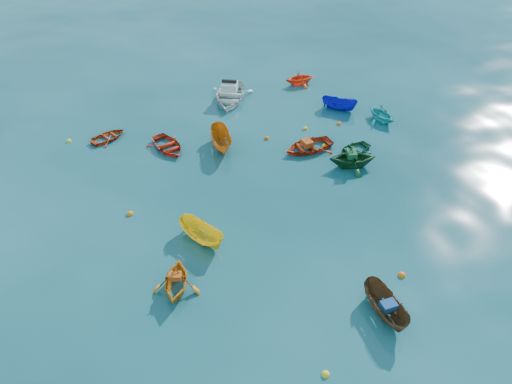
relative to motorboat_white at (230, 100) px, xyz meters
name	(u,v)px	position (x,y,z in m)	size (l,w,h in m)	color
ground	(296,254)	(-3.04, -16.85, 0.00)	(160.00, 160.00, 0.00)	#093742
sampan_brown_mid	(384,314)	(-1.15, -21.84, 0.00)	(1.16, 3.09, 1.20)	#51351D
dinghy_orange_w	(177,289)	(-9.25, -16.66, 0.00)	(2.30, 2.67, 1.40)	#C97212
sampan_yellow_mid	(203,241)	(-7.07, -14.03, 0.00)	(1.16, 3.07, 1.19)	yellow
dinghy_green_e	(353,152)	(4.73, -10.06, 0.00)	(1.81, 2.53, 0.52)	#135126
dinghy_cyan_se	(381,120)	(8.79, -7.36, 0.00)	(2.07, 2.41, 1.27)	#1BA4A9
dinghy_red_nw	(109,139)	(-9.64, -1.92, 0.00)	(1.78, 2.49, 0.52)	#B2330E
sampan_orange_n	(222,147)	(-2.95, -6.05, 0.00)	(1.27, 3.36, 1.30)	#C46812
dinghy_green_n	(351,166)	(3.74, -11.43, 0.00)	(2.51, 2.91, 1.53)	#0F441F
dinghy_red_ne	(308,149)	(2.16, -8.60, 0.00)	(2.44, 3.41, 0.71)	#B92D0F
sampan_blue_far	(339,109)	(6.88, -4.71, 0.00)	(1.01, 2.69, 1.04)	#0D0EAC
dinghy_red_far	(168,149)	(-6.28, -4.77, 0.00)	(2.21, 3.10, 0.64)	red
dinghy_orange_far	(300,84)	(6.18, 0.21, 0.00)	(2.09, 2.42, 1.28)	#F74317
motorboat_white	(230,100)	(0.00, 0.00, 0.00)	(3.29, 4.60, 1.56)	silver
tarp_blue_a	(389,306)	(-1.16, -21.99, 0.76)	(0.67, 0.51, 0.33)	navy
tarp_orange_a	(175,276)	(-9.23, -16.62, 0.84)	(0.56, 0.43, 0.27)	#C44C14
tarp_green_b	(352,154)	(3.65, -11.40, 0.94)	(0.73, 0.56, 0.36)	#134F29
tarp_orange_b	(307,143)	(2.06, -8.61, 0.54)	(0.75, 0.57, 0.36)	#B34212
buoy_ye_a	(326,375)	(-5.08, -23.40, 0.00)	(0.34, 0.34, 0.34)	yellow
buoy_or_b	(402,275)	(0.99, -20.26, 0.00)	(0.38, 0.38, 0.38)	orange
buoy_or_c	(130,214)	(-10.08, -10.38, 0.00)	(0.38, 0.38, 0.38)	orange
buoy_ye_c	(305,129)	(3.22, -6.22, 0.00)	(0.37, 0.37, 0.37)	gold
buoy_or_d	(339,124)	(5.76, -6.60, 0.00)	(0.34, 0.34, 0.34)	#FF5D0D
buoy_ye_d	(69,141)	(-12.18, -1.17, 0.00)	(0.33, 0.33, 0.33)	yellow
buoy_or_e	(267,139)	(0.23, -6.29, 0.00)	(0.37, 0.37, 0.37)	#EB580C
buoy_ye_e	(324,146)	(3.34, -8.69, 0.00)	(0.34, 0.34, 0.34)	yellow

